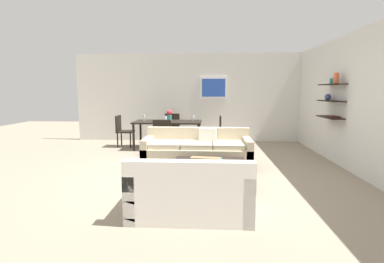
{
  "coord_description": "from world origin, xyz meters",
  "views": [
    {
      "loc": [
        0.26,
        -5.75,
        1.57
      ],
      "look_at": [
        -0.09,
        0.2,
        0.75
      ],
      "focal_mm": 27.88,
      "sensor_mm": 36.0,
      "label": 1
    }
  ],
  "objects_px": {
    "coffee_table": "(210,174)",
    "wine_glass_foot": "(166,118)",
    "sofa_beige": "(197,152)",
    "loveseat_white": "(191,192)",
    "dining_chair_left_far": "(122,129)",
    "dining_table": "(168,124)",
    "dining_chair_head": "(172,126)",
    "decorative_bowl": "(215,161)",
    "wine_glass_left_far": "(144,116)",
    "wine_glass_head": "(170,115)",
    "wine_glass_right_far": "(193,117)",
    "dining_chair_foot": "(163,135)",
    "centerpiece_vase": "(170,115)",
    "dining_chair_right_far": "(216,130)"
  },
  "relations": [
    {
      "from": "coffee_table",
      "to": "wine_glass_foot",
      "type": "bearing_deg",
      "value": 112.49
    },
    {
      "from": "wine_glass_foot",
      "to": "sofa_beige",
      "type": "bearing_deg",
      "value": -59.14
    },
    {
      "from": "loveseat_white",
      "to": "dining_chair_left_far",
      "type": "bearing_deg",
      "value": 115.96
    },
    {
      "from": "dining_table",
      "to": "coffee_table",
      "type": "bearing_deg",
      "value": -70.12
    },
    {
      "from": "dining_table",
      "to": "dining_chair_head",
      "type": "xyz_separation_m",
      "value": [
        0.0,
        0.86,
        -0.18
      ]
    },
    {
      "from": "dining_chair_left_far",
      "to": "wine_glass_foot",
      "type": "height_order",
      "value": "wine_glass_foot"
    },
    {
      "from": "loveseat_white",
      "to": "decorative_bowl",
      "type": "height_order",
      "value": "loveseat_white"
    },
    {
      "from": "wine_glass_left_far",
      "to": "wine_glass_head",
      "type": "xyz_separation_m",
      "value": [
        0.67,
        0.28,
        -0.0
      ]
    },
    {
      "from": "coffee_table",
      "to": "wine_glass_right_far",
      "type": "relative_size",
      "value": 8.04
    },
    {
      "from": "dining_chair_foot",
      "to": "wine_glass_head",
      "type": "distance_m",
      "value": 1.31
    },
    {
      "from": "wine_glass_left_far",
      "to": "dining_chair_left_far",
      "type": "bearing_deg",
      "value": 171.74
    },
    {
      "from": "dining_table",
      "to": "centerpiece_vase",
      "type": "xyz_separation_m",
      "value": [
        0.05,
        0.04,
        0.25
      ]
    },
    {
      "from": "wine_glass_right_far",
      "to": "dining_chair_right_far",
      "type": "bearing_deg",
      "value": 8.26
    },
    {
      "from": "wine_glass_right_far",
      "to": "dining_chair_left_far",
      "type": "bearing_deg",
      "value": 177.33
    },
    {
      "from": "dining_chair_foot",
      "to": "centerpiece_vase",
      "type": "height_order",
      "value": "centerpiece_vase"
    },
    {
      "from": "decorative_bowl",
      "to": "wine_glass_foot",
      "type": "xyz_separation_m",
      "value": [
        -1.22,
        2.76,
        0.45
      ]
    },
    {
      "from": "coffee_table",
      "to": "dining_chair_left_far",
      "type": "bearing_deg",
      "value": 126.18
    },
    {
      "from": "dining_chair_left_far",
      "to": "wine_glass_right_far",
      "type": "xyz_separation_m",
      "value": [
        1.98,
        -0.09,
        0.35
      ]
    },
    {
      "from": "loveseat_white",
      "to": "wine_glass_right_far",
      "type": "relative_size",
      "value": 10.05
    },
    {
      "from": "dining_chair_left_far",
      "to": "wine_glass_head",
      "type": "relative_size",
      "value": 5.22
    },
    {
      "from": "wine_glass_head",
      "to": "centerpiece_vase",
      "type": "xyz_separation_m",
      "value": [
        0.05,
        -0.36,
        0.05
      ]
    },
    {
      "from": "wine_glass_head",
      "to": "wine_glass_foot",
      "type": "relative_size",
      "value": 0.96
    },
    {
      "from": "dining_chair_left_far",
      "to": "wine_glass_right_far",
      "type": "height_order",
      "value": "wine_glass_right_far"
    },
    {
      "from": "coffee_table",
      "to": "wine_glass_head",
      "type": "distance_m",
      "value": 3.77
    },
    {
      "from": "wine_glass_head",
      "to": "dining_chair_foot",
      "type": "bearing_deg",
      "value": -90.0
    },
    {
      "from": "sofa_beige",
      "to": "wine_glass_left_far",
      "type": "relative_size",
      "value": 12.86
    },
    {
      "from": "decorative_bowl",
      "to": "dining_table",
      "type": "relative_size",
      "value": 0.17
    },
    {
      "from": "dining_table",
      "to": "dining_chair_left_far",
      "type": "bearing_deg",
      "value": 171.09
    },
    {
      "from": "centerpiece_vase",
      "to": "wine_glass_right_far",
      "type": "bearing_deg",
      "value": 7.09
    },
    {
      "from": "dining_chair_foot",
      "to": "dining_chair_right_far",
      "type": "height_order",
      "value": "same"
    },
    {
      "from": "centerpiece_vase",
      "to": "dining_chair_foot",
      "type": "bearing_deg",
      "value": -92.91
    },
    {
      "from": "coffee_table",
      "to": "dining_chair_right_far",
      "type": "relative_size",
      "value": 1.38
    },
    {
      "from": "loveseat_white",
      "to": "dining_table",
      "type": "relative_size",
      "value": 0.84
    },
    {
      "from": "dining_chair_foot",
      "to": "coffee_table",
      "type": "bearing_deg",
      "value": -63.48
    },
    {
      "from": "loveseat_white",
      "to": "dining_chair_right_far",
      "type": "xyz_separation_m",
      "value": [
        0.42,
        4.53,
        0.21
      ]
    },
    {
      "from": "decorative_bowl",
      "to": "wine_glass_left_far",
      "type": "bearing_deg",
      "value": 120.12
    },
    {
      "from": "loveseat_white",
      "to": "dining_chair_right_far",
      "type": "distance_m",
      "value": 4.55
    },
    {
      "from": "sofa_beige",
      "to": "centerpiece_vase",
      "type": "xyz_separation_m",
      "value": [
        -0.83,
        1.9,
        0.64
      ]
    },
    {
      "from": "coffee_table",
      "to": "wine_glass_right_far",
      "type": "xyz_separation_m",
      "value": [
        -0.46,
        3.25,
        0.66
      ]
    },
    {
      "from": "coffee_table",
      "to": "decorative_bowl",
      "type": "distance_m",
      "value": 0.25
    },
    {
      "from": "wine_glass_right_far",
      "to": "wine_glass_foot",
      "type": "distance_m",
      "value": 0.84
    },
    {
      "from": "loveseat_white",
      "to": "decorative_bowl",
      "type": "distance_m",
      "value": 1.22
    },
    {
      "from": "dining_chair_foot",
      "to": "wine_glass_left_far",
      "type": "bearing_deg",
      "value": 124.57
    },
    {
      "from": "wine_glass_head",
      "to": "dining_chair_right_far",
      "type": "bearing_deg",
      "value": -8.3
    },
    {
      "from": "dining_chair_right_far",
      "to": "sofa_beige",
      "type": "bearing_deg",
      "value": -101.81
    },
    {
      "from": "wine_glass_right_far",
      "to": "wine_glass_left_far",
      "type": "bearing_deg",
      "value": 180.0
    },
    {
      "from": "wine_glass_left_far",
      "to": "wine_glass_foot",
      "type": "height_order",
      "value": "wine_glass_foot"
    },
    {
      "from": "decorative_bowl",
      "to": "dining_chair_right_far",
      "type": "relative_size",
      "value": 0.34
    },
    {
      "from": "dining_chair_foot",
      "to": "wine_glass_right_far",
      "type": "xyz_separation_m",
      "value": [
        0.67,
        0.98,
        0.35
      ]
    },
    {
      "from": "sofa_beige",
      "to": "wine_glass_foot",
      "type": "bearing_deg",
      "value": 120.86
    }
  ]
}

